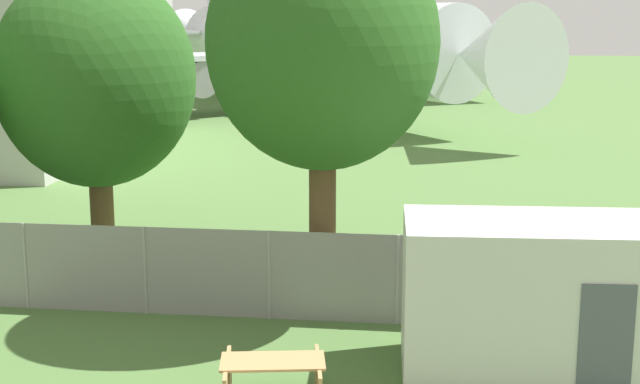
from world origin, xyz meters
TOP-DOWN VIEW (x-y plane):
  - perimeter_fence at (-0.00, 10.70)m, footprint 56.07×0.07m
  - airplane at (-4.60, 47.24)m, footprint 27.01×33.90m
  - portable_cabin at (5.13, 8.62)m, footprint 4.91×2.55m
  - picnic_bench_near_cabin at (0.79, 6.75)m, footprint 1.83×1.66m
  - tree_near_hangar at (-4.79, 14.27)m, footprint 4.73×4.73m
  - tree_left_of_cabin at (0.98, 11.38)m, footprint 4.56×4.56m

SIDE VIEW (x-z plane):
  - picnic_bench_near_cabin at x=0.79m, z-range 0.09..0.85m
  - perimeter_fence at x=0.00m, z-range 0.00..1.81m
  - portable_cabin at x=5.13m, z-range 0.00..2.65m
  - airplane at x=-4.60m, z-range -2.59..10.71m
  - tree_near_hangar at x=-4.79m, z-range 0.93..8.03m
  - tree_left_of_cabin at x=0.98m, z-range 1.44..9.40m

